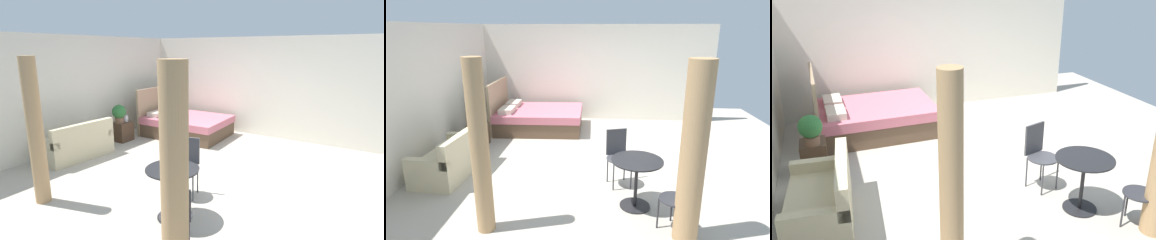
# 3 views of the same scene
# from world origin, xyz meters

# --- Properties ---
(ground_plane) EXTENTS (8.64, 9.37, 0.02)m
(ground_plane) POSITION_xyz_m (0.00, 0.00, -0.01)
(ground_plane) COLOR #B2A899
(wall_right) EXTENTS (0.12, 6.37, 2.63)m
(wall_right) POSITION_xyz_m (2.82, 0.00, 1.32)
(wall_right) COLOR silver
(wall_right) RESTS_ON ground
(bed) EXTENTS (1.68, 2.20, 1.26)m
(bed) POSITION_xyz_m (1.70, 1.50, 0.30)
(bed) COLOR brown
(bed) RESTS_ON ground
(couch) EXTENTS (1.48, 0.85, 0.81)m
(couch) POSITION_xyz_m (-1.03, 2.48, 0.28)
(couch) COLOR beige
(couch) RESTS_ON ground
(nightstand) EXTENTS (0.44, 0.38, 0.49)m
(nightstand) POSITION_xyz_m (0.40, 2.57, 0.24)
(nightstand) COLOR #473323
(nightstand) RESTS_ON ground
(potted_plant) EXTENTS (0.35, 0.35, 0.47)m
(potted_plant) POSITION_xyz_m (0.30, 2.56, 0.75)
(potted_plant) COLOR brown
(potted_plant) RESTS_ON nightstand
(vase) EXTENTS (0.14, 0.14, 0.15)m
(vase) POSITION_xyz_m (0.52, 2.57, 0.56)
(vase) COLOR silver
(vase) RESTS_ON nightstand
(balcony_table) EXTENTS (0.74, 0.74, 0.74)m
(balcony_table) POSITION_xyz_m (-1.87, -0.68, 0.52)
(balcony_table) COLOR black
(balcony_table) RESTS_ON ground
(cafe_chair_near_window) EXTENTS (0.55, 0.55, 0.93)m
(cafe_chair_near_window) POSITION_xyz_m (-1.13, -0.45, 0.56)
(cafe_chair_near_window) COLOR #3F3F44
(cafe_chair_near_window) RESTS_ON ground
(cafe_chair_near_couch) EXTENTS (0.55, 0.55, 0.84)m
(cafe_chair_near_couch) POSITION_xyz_m (-2.46, -1.16, 0.51)
(cafe_chair_near_couch) COLOR #2D2D33
(cafe_chair_near_couch) RESTS_ON ground
(curtain_right) EXTENTS (0.23, 0.23, 2.23)m
(curtain_right) POSITION_xyz_m (-2.57, 1.31, 1.11)
(curtain_right) COLOR tan
(curtain_right) RESTS_ON ground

